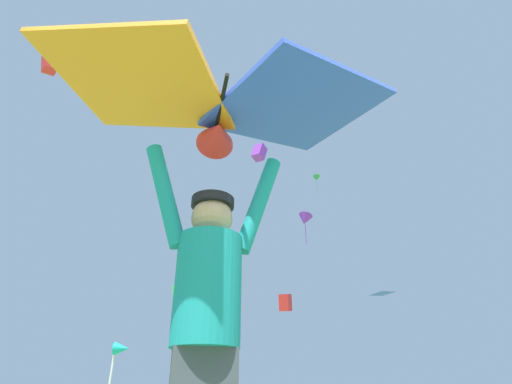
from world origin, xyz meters
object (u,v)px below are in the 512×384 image
(kite_flyer_person, at_px, (206,323))
(distant_kite_green_high_right, at_px, (182,298))
(held_stunt_kite, at_px, (220,103))
(distant_kite_purple_mid_right, at_px, (259,152))
(distant_kite_blue_high_left, at_px, (382,293))
(marker_flag, at_px, (120,354))
(distant_kite_red_overhead_distant, at_px, (49,63))
(distant_kite_green_low_left, at_px, (317,178))
(distant_kite_purple_mid_left, at_px, (305,220))
(distant_kite_red_far_center, at_px, (285,303))

(kite_flyer_person, xyz_separation_m, distant_kite_green_high_right, (-5.46, 17.15, 4.22))
(kite_flyer_person, relative_size, distant_kite_green_high_right, 1.46)
(held_stunt_kite, height_order, distant_kite_purple_mid_right, distant_kite_purple_mid_right)
(held_stunt_kite, distance_m, distant_kite_purple_mid_right, 20.42)
(kite_flyer_person, height_order, distant_kite_purple_mid_right, distant_kite_purple_mid_right)
(distant_kite_blue_high_left, bearing_deg, kite_flyer_person, -103.77)
(kite_flyer_person, relative_size, held_stunt_kite, 0.91)
(kite_flyer_person, height_order, distant_kite_green_high_right, distant_kite_green_high_right)
(kite_flyer_person, xyz_separation_m, marker_flag, (-3.03, 5.72, 0.47))
(distant_kite_green_high_right, relative_size, marker_flag, 0.81)
(distant_kite_purple_mid_right, bearing_deg, distant_kite_red_overhead_distant, -135.82)
(distant_kite_purple_mid_right, bearing_deg, distant_kite_green_high_right, 177.74)
(held_stunt_kite, xyz_separation_m, distant_kite_green_low_left, (2.41, 34.51, 19.02))
(distant_kite_green_high_right, bearing_deg, distant_kite_purple_mid_left, 68.00)
(distant_kite_green_low_left, relative_size, distant_kite_red_overhead_distant, 1.78)
(distant_kite_green_low_left, bearing_deg, distant_kite_red_far_center, -104.94)
(distant_kite_green_low_left, height_order, distant_kite_purple_mid_left, distant_kite_green_low_left)
(distant_kite_blue_high_left, height_order, distant_kite_red_far_center, distant_kite_red_far_center)
(distant_kite_green_low_left, bearing_deg, distant_kite_green_high_right, -114.61)
(distant_kite_purple_mid_right, bearing_deg, held_stunt_kite, -84.50)
(kite_flyer_person, bearing_deg, distant_kite_blue_high_left, 76.23)
(held_stunt_kite, xyz_separation_m, distant_kite_red_far_center, (-0.72, 22.78, 3.78))
(distant_kite_red_far_center, distance_m, distant_kite_purple_mid_right, 9.28)
(distant_kite_blue_high_left, bearing_deg, distant_kite_red_far_center, 120.37)
(held_stunt_kite, xyz_separation_m, distant_kite_purple_mid_left, (0.92, 33.12, 13.77))
(distant_kite_blue_high_left, distance_m, distant_kite_red_overhead_distant, 17.00)
(distant_kite_green_low_left, distance_m, distant_kite_purple_mid_left, 5.63)
(distant_kite_green_high_right, height_order, marker_flag, distant_kite_green_high_right)
(kite_flyer_person, bearing_deg, marker_flag, 117.87)
(distant_kite_green_high_right, bearing_deg, distant_kite_purple_mid_right, -2.26)
(distant_kite_red_far_center, distance_m, marker_flag, 17.73)
(distant_kite_green_high_right, bearing_deg, distant_kite_red_overhead_distant, -117.75)
(distant_kite_green_high_right, xyz_separation_m, distant_kite_red_far_center, (4.78, 5.54, 0.86))
(distant_kite_red_overhead_distant, relative_size, distant_kite_purple_mid_right, 0.84)
(kite_flyer_person, height_order, distant_kite_green_low_left, distant_kite_green_low_left)
(kite_flyer_person, height_order, held_stunt_kite, held_stunt_kite)
(held_stunt_kite, distance_m, distant_kite_purple_mid_left, 35.88)
(held_stunt_kite, xyz_separation_m, distant_kite_blue_high_left, (3.68, 15.27, 2.43))
(distant_kite_green_low_left, xyz_separation_m, distant_kite_purple_mid_right, (-4.06, -17.42, -7.97))
(distant_kite_red_far_center, relative_size, distant_kite_purple_mid_right, 1.06)
(distant_kite_purple_mid_left, height_order, marker_flag, distant_kite_purple_mid_left)
(distant_kite_purple_mid_right, bearing_deg, distant_kite_purple_mid_left, 80.91)
(distant_kite_green_high_right, height_order, distant_kite_purple_mid_left, distant_kite_purple_mid_left)
(held_stunt_kite, relative_size, distant_kite_red_far_center, 1.84)
(held_stunt_kite, bearing_deg, distant_kite_red_overhead_distant, 136.24)
(distant_kite_red_far_center, height_order, distant_kite_purple_mid_right, distant_kite_purple_mid_right)
(kite_flyer_person, relative_size, distant_kite_red_far_center, 1.67)
(distant_kite_purple_mid_left, distance_m, distant_kite_red_far_center, 14.48)
(distant_kite_red_overhead_distant, bearing_deg, distant_kite_purple_mid_right, 44.18)
(distant_kite_green_high_right, relative_size, distant_kite_red_far_center, 1.14)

